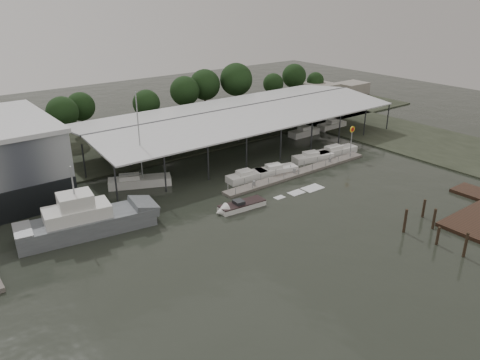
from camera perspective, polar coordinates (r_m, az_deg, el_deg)
ground at (r=57.18m, az=3.39°, el=-5.54°), size 200.00×200.00×0.00m
land_strip_far at (r=90.61m, az=-14.28°, el=4.59°), size 140.00×30.00×0.30m
land_strip_east at (r=95.69m, az=20.19°, el=4.83°), size 20.00×60.00×0.30m
covered_boat_shed at (r=85.50m, az=-0.18°, el=8.44°), size 58.24×24.00×6.96m
floating_dock at (r=73.11m, az=7.18°, el=0.92°), size 28.00×2.00×1.40m
shell_fuel_sign at (r=80.42m, az=13.47°, el=5.28°), size 1.10×0.18×5.55m
distant_commercial_buildings at (r=126.46m, az=10.59°, el=10.67°), size 22.00×8.00×4.00m
grey_trawler at (r=57.63m, az=-18.07°, el=-4.70°), size 16.59×6.56×8.84m
white_sailboat at (r=69.59m, az=-12.24°, el=-0.16°), size 9.23×6.00×13.95m
speedboat_underway at (r=60.87m, az=-0.23°, el=-3.26°), size 18.10×3.53×2.00m
moored_cruiser_0 at (r=70.00m, az=0.82°, el=0.47°), size 6.57×2.61×1.70m
moored_cruiser_1 at (r=72.56m, az=4.38°, el=1.21°), size 7.02×3.62×1.70m
moored_cruiser_2 at (r=78.90m, az=8.84°, el=2.78°), size 7.35×3.61×1.70m
moored_cruiser_3 at (r=82.55m, az=11.51°, el=3.48°), size 8.57×3.03×1.70m
mooring_pilings at (r=58.76m, az=23.35°, el=-5.57°), size 5.62×9.24×3.58m
horizon_tree_line at (r=105.21m, az=-4.19°, el=11.08°), size 69.96×10.38×11.11m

